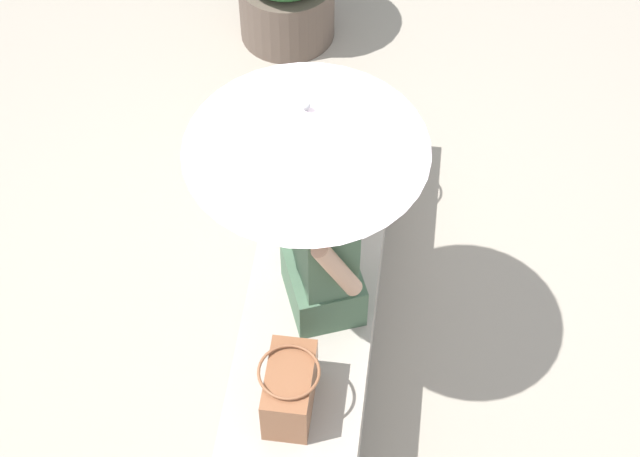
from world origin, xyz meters
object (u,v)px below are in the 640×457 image
object	(u,v)px
handbag_black	(346,124)
shoulder_bag_spare	(290,389)
tote_bag_canvas	(318,191)
parasol	(306,129)
person_seated	(323,243)

from	to	relation	value
handbag_black	shoulder_bag_spare	size ratio (longest dim) A/B	0.94
tote_bag_canvas	shoulder_bag_spare	size ratio (longest dim) A/B	1.11
handbag_black	parasol	bearing A→B (deg)	176.53
person_seated	handbag_black	xyz separation A→B (m)	(0.88, 0.01, -0.26)
person_seated	parasol	size ratio (longest dim) A/B	0.79
handbag_black	shoulder_bag_spare	world-z (taller)	handbag_black
person_seated	parasol	xyz separation A→B (m)	(0.00, 0.06, 0.63)
tote_bag_canvas	shoulder_bag_spare	distance (m)	0.94
handbag_black	tote_bag_canvas	xyz separation A→B (m)	(-0.45, 0.07, 0.04)
shoulder_bag_spare	parasol	bearing A→B (deg)	-0.18
person_seated	shoulder_bag_spare	distance (m)	0.57
tote_bag_canvas	shoulder_bag_spare	xyz separation A→B (m)	(-0.94, -0.02, -0.05)
shoulder_bag_spare	handbag_black	bearing A→B (deg)	-2.27
tote_bag_canvas	shoulder_bag_spare	bearing A→B (deg)	-178.99
handbag_black	tote_bag_canvas	distance (m)	0.46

